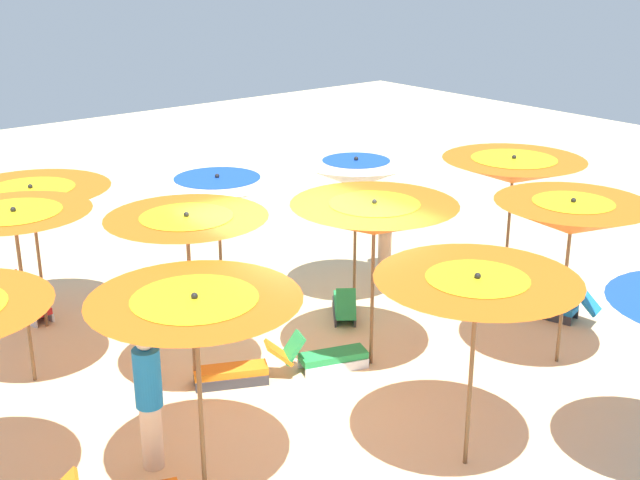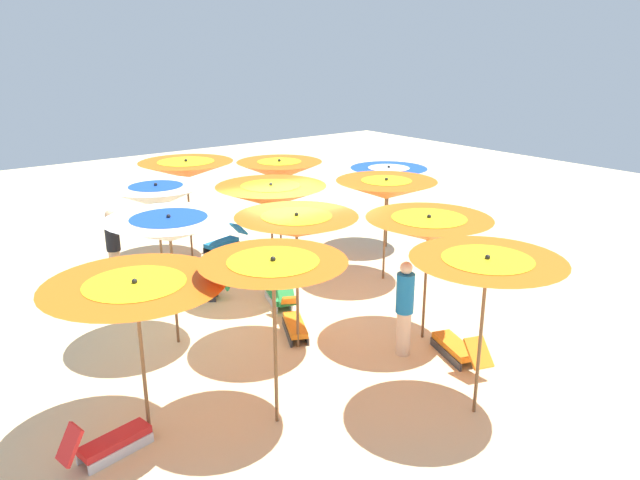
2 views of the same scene
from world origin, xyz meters
name	(u,v)px [view 2 (image 2 of 2)]	position (x,y,z in m)	size (l,w,h in m)	color
ground	(294,312)	(0.00, 0.00, -0.02)	(38.05, 38.05, 0.04)	beige
beach_umbrella_0	(389,174)	(-4.22, -1.81, 1.92)	(1.94, 1.94, 2.14)	brown
beach_umbrella_1	(280,170)	(-1.77, -3.06, 2.12)	(2.07, 2.07, 2.40)	brown
beach_umbrella_2	(186,169)	(0.13, -4.21, 2.19)	(2.24, 2.24, 2.45)	brown
beach_umbrella_3	(386,189)	(-2.60, -0.20, 2.05)	(2.18, 2.18, 2.31)	brown
beach_umbrella_4	(271,196)	(-0.16, -0.98, 2.13)	(2.23, 2.23, 2.40)	brown
beach_umbrella_5	(157,196)	(1.70, -2.30, 2.14)	(1.94, 1.94, 2.41)	brown
beach_umbrella_6	(428,229)	(-1.16, 2.34, 2.04)	(2.16, 2.16, 2.29)	brown
beach_umbrella_7	(297,226)	(0.82, 1.26, 2.19)	(2.04, 2.04, 2.43)	brown
beach_umbrella_8	(170,229)	(2.40, -0.18, 2.09)	(2.13, 2.13, 2.35)	brown
beach_umbrella_9	(486,271)	(-0.03, 4.40, 2.16)	(2.07, 2.07, 2.39)	brown
beach_umbrella_10	(273,272)	(2.33, 2.86, 2.23)	(1.94, 1.94, 2.44)	brown
beach_umbrella_11	(136,294)	(3.87, 2.08, 2.06)	(2.29, 2.29, 2.26)	brown
lounger_0	(294,323)	(0.55, 0.77, 0.19)	(0.86, 1.32, 0.54)	#333338
lounger_1	(459,348)	(-1.04, 3.26, 0.21)	(0.81, 1.44, 0.61)	#333338
lounger_2	(199,290)	(1.22, -1.67, 0.21)	(1.13, 0.98, 0.67)	#333338
lounger_3	(108,443)	(4.45, 2.19, 0.20)	(1.21, 0.52, 0.65)	silver
lounger_4	(280,296)	(0.08, -0.39, 0.20)	(0.70, 1.24, 0.61)	silver
lounger_5	(224,241)	(-0.80, -4.24, 0.20)	(1.36, 0.70, 0.58)	#333338
beachgoer_0	(405,307)	(-0.44, 2.56, 0.87)	(0.30, 0.30, 1.66)	beige
beachgoer_1	(113,246)	(2.27, -3.52, 0.88)	(0.30, 0.30, 1.69)	#D8A87F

